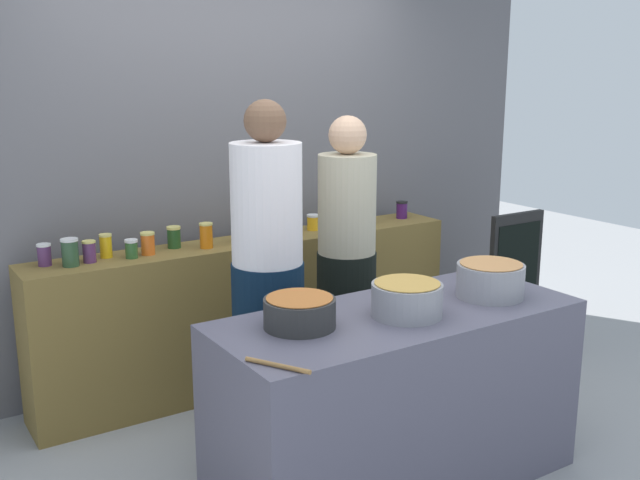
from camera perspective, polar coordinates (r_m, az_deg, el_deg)
ground at (r=3.88m, az=2.92°, el=-16.31°), size 12.00×12.00×0.00m
storefront_wall at (r=4.65m, az=-7.44°, el=8.04°), size 4.80×0.12×3.00m
display_shelf at (r=4.55m, az=-5.14°, el=-5.52°), size 2.70×0.36×0.90m
prep_table at (r=3.47m, az=5.95°, el=-12.22°), size 1.70×0.70×0.85m
preserve_jar_0 at (r=4.09m, az=-20.64°, el=-1.08°), size 0.07×0.07×0.12m
preserve_jar_1 at (r=4.03m, az=-18.85°, el=-0.91°), size 0.09×0.09×0.15m
preserve_jar_2 at (r=4.08m, az=-17.50°, el=-0.86°), size 0.07×0.07×0.12m
preserve_jar_3 at (r=4.16m, az=-16.31°, el=-0.42°), size 0.07×0.07×0.13m
preserve_jar_4 at (r=4.11m, az=-14.44°, el=-0.65°), size 0.07×0.07×0.10m
preserve_jar_5 at (r=4.16m, az=-13.24°, el=-0.25°), size 0.08×0.08×0.13m
preserve_jar_6 at (r=4.28m, az=-11.28°, el=0.22°), size 0.08×0.08×0.13m
preserve_jar_7 at (r=4.25m, az=-8.84°, el=0.36°), size 0.08×0.08×0.15m
preserve_jar_8 at (r=4.34m, az=-6.36°, el=0.63°), size 0.07×0.07×0.13m
preserve_jar_9 at (r=4.45m, az=-4.88°, el=1.04°), size 0.08×0.08×0.14m
preserve_jar_10 at (r=4.50m, az=-3.20°, el=1.07°), size 0.08×0.08×0.12m
preserve_jar_11 at (r=4.67m, az=-0.55°, el=1.39°), size 0.08×0.08×0.10m
preserve_jar_12 at (r=4.71m, az=0.53°, el=1.52°), size 0.08×0.08×0.11m
preserve_jar_13 at (r=4.84m, az=2.27°, el=1.84°), size 0.09×0.09×0.11m
preserve_jar_14 at (r=4.87m, az=3.91°, el=2.06°), size 0.07×0.07×0.13m
preserve_jar_15 at (r=5.07m, az=6.38°, el=2.35°), size 0.08×0.08×0.12m
cooking_pot_left at (r=3.09m, az=-1.60°, el=-5.66°), size 0.31×0.31×0.13m
cooking_pot_center at (r=3.25m, az=6.80°, el=-4.59°), size 0.31×0.31×0.15m
cooking_pot_right at (r=3.58m, az=13.10°, el=-3.05°), size 0.32×0.32×0.16m
wooden_spoon at (r=2.71m, az=-3.31°, el=-9.70°), size 0.15×0.25×0.02m
cook_with_tongs at (r=3.69m, az=-4.06°, el=-4.28°), size 0.36×0.36×1.77m
cook_in_cap at (r=4.16m, az=2.07°, el=-2.87°), size 0.34×0.34×1.66m
chalkboard_sign at (r=5.10m, az=14.86°, el=-3.33°), size 0.45×0.05×0.98m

